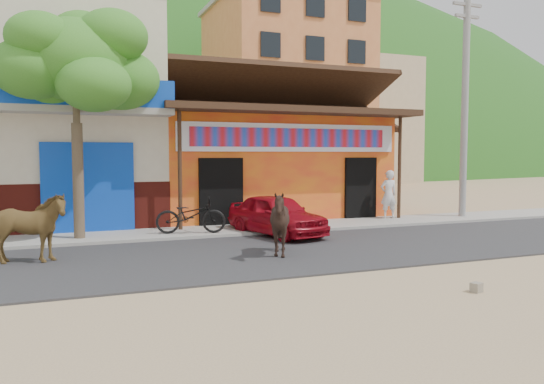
{
  "coord_description": "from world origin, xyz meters",
  "views": [
    {
      "loc": [
        -5.01,
        -8.88,
        2.31
      ],
      "look_at": [
        -0.27,
        3.0,
        1.4
      ],
      "focal_mm": 35.0,
      "sensor_mm": 36.0,
      "label": 1
    }
  ],
  "objects_px": {
    "tree": "(77,123)",
    "cow_tan": "(24,229)",
    "utility_pole": "(465,103)",
    "scooter": "(191,215)",
    "red_car": "(276,215)",
    "cow_dark": "(280,223)",
    "pedestrian": "(389,194)"
  },
  "relations": [
    {
      "from": "tree",
      "to": "cow_dark",
      "type": "relative_size",
      "value": 4.08
    },
    {
      "from": "cow_dark",
      "to": "scooter",
      "type": "xyz_separation_m",
      "value": [
        -1.2,
        3.55,
        -0.15
      ]
    },
    {
      "from": "tree",
      "to": "pedestrian",
      "type": "height_order",
      "value": "tree"
    },
    {
      "from": "tree",
      "to": "red_car",
      "type": "xyz_separation_m",
      "value": [
        5.18,
        -1.0,
        -2.5
      ]
    },
    {
      "from": "tree",
      "to": "cow_tan",
      "type": "relative_size",
      "value": 3.46
    },
    {
      "from": "tree",
      "to": "scooter",
      "type": "bearing_deg",
      "value": -5.5
    },
    {
      "from": "utility_pole",
      "to": "pedestrian",
      "type": "bearing_deg",
      "value": 171.28
    },
    {
      "from": "tree",
      "to": "cow_dark",
      "type": "xyz_separation_m",
      "value": [
        4.11,
        -3.83,
        -2.34
      ]
    },
    {
      "from": "red_car",
      "to": "pedestrian",
      "type": "distance_m",
      "value": 5.09
    },
    {
      "from": "scooter",
      "to": "tree",
      "type": "bearing_deg",
      "value": 98.55
    },
    {
      "from": "cow_tan",
      "to": "scooter",
      "type": "distance_m",
      "value": 4.71
    },
    {
      "from": "cow_dark",
      "to": "scooter",
      "type": "height_order",
      "value": "cow_dark"
    },
    {
      "from": "cow_dark",
      "to": "utility_pole",
      "type": "bearing_deg",
      "value": 90.23
    },
    {
      "from": "cow_tan",
      "to": "red_car",
      "type": "relative_size",
      "value": 0.51
    },
    {
      "from": "utility_pole",
      "to": "scooter",
      "type": "relative_size",
      "value": 4.17
    },
    {
      "from": "tree",
      "to": "pedestrian",
      "type": "relative_size",
      "value": 3.64
    },
    {
      "from": "cow_tan",
      "to": "cow_dark",
      "type": "bearing_deg",
      "value": -94.51
    },
    {
      "from": "utility_pole",
      "to": "scooter",
      "type": "distance_m",
      "value": 10.5
    },
    {
      "from": "cow_dark",
      "to": "pedestrian",
      "type": "height_order",
      "value": "pedestrian"
    },
    {
      "from": "cow_tan",
      "to": "pedestrian",
      "type": "xyz_separation_m",
      "value": [
        11.15,
        3.28,
        0.17
      ]
    },
    {
      "from": "utility_pole",
      "to": "red_car",
      "type": "xyz_separation_m",
      "value": [
        -7.62,
        -1.2,
        -3.5
      ]
    },
    {
      "from": "tree",
      "to": "cow_tan",
      "type": "bearing_deg",
      "value": -113.53
    },
    {
      "from": "red_car",
      "to": "cow_tan",
      "type": "bearing_deg",
      "value": 179.62
    },
    {
      "from": "tree",
      "to": "scooter",
      "type": "xyz_separation_m",
      "value": [
        2.91,
        -0.28,
        -2.5
      ]
    },
    {
      "from": "cow_tan",
      "to": "scooter",
      "type": "relative_size",
      "value": 0.91
    },
    {
      "from": "scooter",
      "to": "red_car",
      "type": "bearing_deg",
      "value": -93.52
    },
    {
      "from": "tree",
      "to": "utility_pole",
      "type": "xyz_separation_m",
      "value": [
        12.8,
        0.2,
        1.0
      ]
    },
    {
      "from": "cow_tan",
      "to": "pedestrian",
      "type": "distance_m",
      "value": 11.63
    },
    {
      "from": "tree",
      "to": "scooter",
      "type": "height_order",
      "value": "tree"
    },
    {
      "from": "tree",
      "to": "pedestrian",
      "type": "bearing_deg",
      "value": 3.61
    },
    {
      "from": "cow_dark",
      "to": "scooter",
      "type": "bearing_deg",
      "value": 174.03
    },
    {
      "from": "red_car",
      "to": "pedestrian",
      "type": "bearing_deg",
      "value": 3.7
    }
  ]
}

